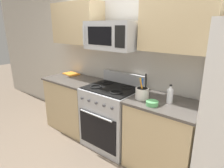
% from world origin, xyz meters
% --- Properties ---
extents(ground_plane, '(16.00, 16.00, 0.00)m').
position_xyz_m(ground_plane, '(0.00, 0.00, 0.00)').
color(ground_plane, '#6B5B4C').
extents(wall_back, '(8.00, 0.10, 2.60)m').
position_xyz_m(wall_back, '(0.00, 1.05, 1.30)').
color(wall_back, beige).
rests_on(wall_back, ground).
extents(counter_left, '(0.93, 0.64, 0.91)m').
position_xyz_m(counter_left, '(-0.86, 0.66, 0.46)').
color(counter_left, tan).
rests_on(counter_left, ground).
extents(range_oven, '(0.76, 0.68, 1.09)m').
position_xyz_m(range_oven, '(-0.00, 0.66, 0.47)').
color(range_oven, '#B2B5BA').
rests_on(range_oven, ground).
extents(counter_right, '(0.86, 0.64, 0.91)m').
position_xyz_m(counter_right, '(0.82, 0.66, 0.46)').
color(counter_right, tan).
rests_on(counter_right, ground).
extents(microwave, '(0.73, 0.44, 0.37)m').
position_xyz_m(microwave, '(-0.00, 0.69, 1.65)').
color(microwave, '#B2B5BA').
extents(upper_cabinets_left, '(0.92, 0.34, 0.65)m').
position_xyz_m(upper_cabinets_left, '(-0.86, 0.83, 1.81)').
color(upper_cabinets_left, tan).
extents(upper_cabinets_right, '(0.85, 0.34, 0.65)m').
position_xyz_m(upper_cabinets_right, '(0.83, 0.83, 1.81)').
color(upper_cabinets_right, tan).
extents(utensil_crock, '(0.16, 0.16, 0.33)m').
position_xyz_m(utensil_crock, '(0.54, 0.59, 0.99)').
color(utensil_crock, white).
rests_on(utensil_crock, counter_right).
extents(cutting_board, '(0.33, 0.25, 0.02)m').
position_xyz_m(cutting_board, '(-1.12, 0.84, 0.92)').
color(cutting_board, orange).
rests_on(cutting_board, counter_left).
extents(bottle_vinegar, '(0.07, 0.07, 0.22)m').
position_xyz_m(bottle_vinegar, '(0.86, 0.68, 1.01)').
color(bottle_vinegar, silver).
rests_on(bottle_vinegar, counter_right).
extents(prep_bowl, '(0.14, 0.14, 0.05)m').
position_xyz_m(prep_bowl, '(0.74, 0.48, 0.94)').
color(prep_bowl, '#59AD66').
rests_on(prep_bowl, counter_right).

